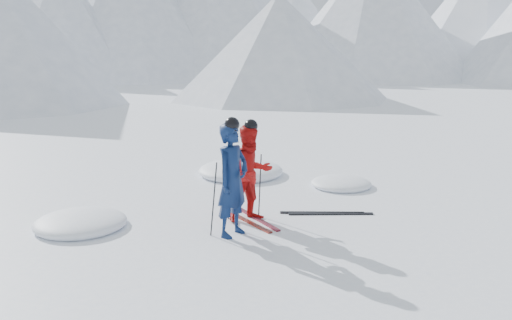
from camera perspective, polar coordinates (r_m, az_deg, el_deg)
ground at (r=11.85m, az=9.78°, el=-4.52°), size 160.00×160.00×0.00m
mountain_range at (r=45.82m, az=-15.93°, el=15.81°), size 106.15×62.94×15.53m
skier_blue at (r=9.52m, az=-2.49°, el=-2.14°), size 0.87×0.74×2.02m
skier_red at (r=10.35m, az=-0.53°, el=-1.41°), size 0.93×0.73×1.87m
pole_blue_left at (r=9.60m, az=-4.47°, el=-4.14°), size 0.13×0.09×1.34m
pole_blue_right at (r=9.94m, az=-1.94°, el=-3.54°), size 0.13×0.08×1.34m
pole_red_left at (r=10.49m, az=-2.64°, el=-3.00°), size 0.12×0.10×1.24m
pole_red_right at (r=10.70m, az=0.41°, el=-2.68°), size 0.12×0.09×1.24m
ski_worn_left at (r=10.54m, az=-1.08°, el=-6.36°), size 0.10×1.70×0.03m
ski_worn_right at (r=10.66m, az=0.03°, el=-6.14°), size 0.20×1.70×0.03m
ski_loose_a at (r=11.08m, az=6.98°, el=-5.52°), size 1.47×1.01×0.03m
ski_loose_b at (r=11.03m, az=7.88°, el=-5.63°), size 1.50×0.97×0.03m
snow_lumps at (r=12.98m, az=-3.40°, el=-2.91°), size 7.69×4.15×0.49m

